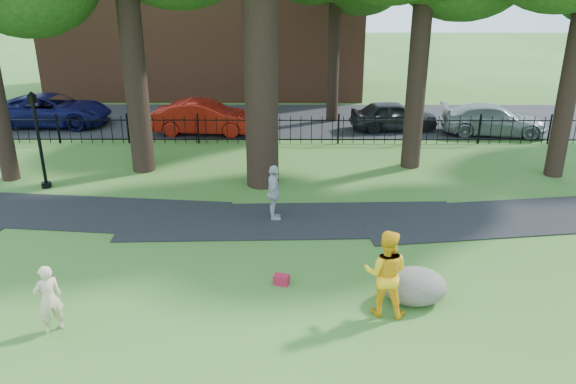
{
  "coord_description": "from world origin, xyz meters",
  "views": [
    {
      "loc": [
        0.96,
        -11.26,
        6.86
      ],
      "look_at": [
        0.9,
        2.0,
        1.67
      ],
      "focal_mm": 35.0,
      "sensor_mm": 36.0,
      "label": 1
    }
  ],
  "objects_px": {
    "boulder": "(415,284)",
    "woman": "(49,299)",
    "red_sedan": "(205,117)",
    "man": "(386,273)",
    "lamppost": "(39,142)"
  },
  "relations": [
    {
      "from": "woman",
      "to": "lamppost",
      "type": "relative_size",
      "value": 0.45
    },
    {
      "from": "woman",
      "to": "man",
      "type": "relative_size",
      "value": 0.76
    },
    {
      "from": "boulder",
      "to": "woman",
      "type": "bearing_deg",
      "value": -171.39
    },
    {
      "from": "lamppost",
      "to": "red_sedan",
      "type": "xyz_separation_m",
      "value": [
        4.46,
        6.91,
        -0.87
      ]
    },
    {
      "from": "lamppost",
      "to": "red_sedan",
      "type": "bearing_deg",
      "value": 75.21
    },
    {
      "from": "woman",
      "to": "red_sedan",
      "type": "relative_size",
      "value": 0.32
    },
    {
      "from": "boulder",
      "to": "red_sedan",
      "type": "relative_size",
      "value": 0.31
    },
    {
      "from": "man",
      "to": "red_sedan",
      "type": "distance_m",
      "value": 15.62
    },
    {
      "from": "boulder",
      "to": "lamppost",
      "type": "relative_size",
      "value": 0.43
    },
    {
      "from": "woman",
      "to": "boulder",
      "type": "bearing_deg",
      "value": 149.84
    },
    {
      "from": "woman",
      "to": "man",
      "type": "xyz_separation_m",
      "value": [
        6.87,
        0.66,
        0.23
      ]
    },
    {
      "from": "boulder",
      "to": "lamppost",
      "type": "xyz_separation_m",
      "value": [
        -11.11,
        7.05,
        1.21
      ]
    },
    {
      "from": "man",
      "to": "red_sedan",
      "type": "height_order",
      "value": "man"
    },
    {
      "from": "man",
      "to": "woman",
      "type": "bearing_deg",
      "value": 17.8
    },
    {
      "from": "boulder",
      "to": "red_sedan",
      "type": "distance_m",
      "value": 15.47
    }
  ]
}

